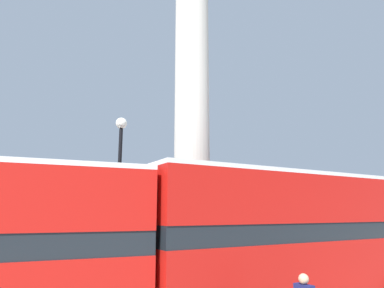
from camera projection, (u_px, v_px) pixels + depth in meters
ground_plane at (192, 283)px, 15.14m from camera, size 200.00×200.00×0.00m
monument_column at (192, 152)px, 16.31m from camera, size 5.36×5.36×19.65m
bus_a at (290, 233)px, 11.18m from camera, size 10.23×3.36×4.34m
street_lamp at (118, 193)px, 12.67m from camera, size 0.43×0.43×6.67m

